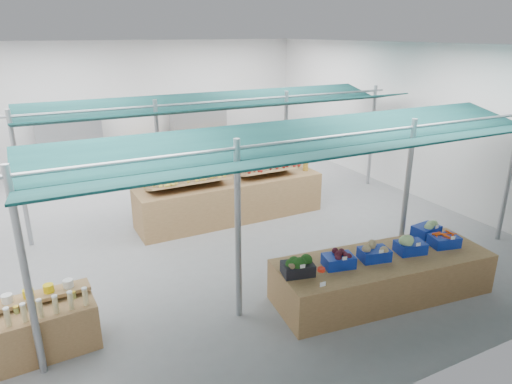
{
  "coord_description": "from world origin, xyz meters",
  "views": [
    {
      "loc": [
        -3.7,
        -9.94,
        4.47
      ],
      "look_at": [
        0.53,
        -1.6,
        1.17
      ],
      "focal_mm": 32.0,
      "sensor_mm": 36.0,
      "label": 1
    }
  ],
  "objects_px": {
    "veg_counter": "(382,276)",
    "fruit_counter": "(231,200)",
    "bottle_shelf": "(37,328)",
    "crate_stack": "(405,259)",
    "vendor_left": "(170,178)",
    "vendor_right": "(234,169)"
  },
  "relations": [
    {
      "from": "fruit_counter",
      "to": "vendor_right",
      "type": "distance_m",
      "value": 1.33
    },
    {
      "from": "bottle_shelf",
      "to": "veg_counter",
      "type": "height_order",
      "value": "bottle_shelf"
    },
    {
      "from": "vendor_left",
      "to": "vendor_right",
      "type": "bearing_deg",
      "value": 179.4
    },
    {
      "from": "vendor_right",
      "to": "fruit_counter",
      "type": "bearing_deg",
      "value": 60.79
    },
    {
      "from": "veg_counter",
      "to": "vendor_right",
      "type": "distance_m",
      "value": 5.6
    },
    {
      "from": "veg_counter",
      "to": "fruit_counter",
      "type": "height_order",
      "value": "fruit_counter"
    },
    {
      "from": "crate_stack",
      "to": "vendor_right",
      "type": "relative_size",
      "value": 0.32
    },
    {
      "from": "veg_counter",
      "to": "crate_stack",
      "type": "height_order",
      "value": "veg_counter"
    },
    {
      "from": "bottle_shelf",
      "to": "veg_counter",
      "type": "bearing_deg",
      "value": -14.43
    },
    {
      "from": "fruit_counter",
      "to": "vendor_right",
      "type": "bearing_deg",
      "value": 60.79
    },
    {
      "from": "bottle_shelf",
      "to": "fruit_counter",
      "type": "relative_size",
      "value": 0.36
    },
    {
      "from": "bottle_shelf",
      "to": "vendor_right",
      "type": "bearing_deg",
      "value": 37.51
    },
    {
      "from": "vendor_left",
      "to": "vendor_right",
      "type": "height_order",
      "value": "same"
    },
    {
      "from": "veg_counter",
      "to": "bottle_shelf",
      "type": "bearing_deg",
      "value": 175.21
    },
    {
      "from": "veg_counter",
      "to": "fruit_counter",
      "type": "bearing_deg",
      "value": 108.3
    },
    {
      "from": "bottle_shelf",
      "to": "crate_stack",
      "type": "bearing_deg",
      "value": -9.36
    },
    {
      "from": "vendor_left",
      "to": "crate_stack",
      "type": "bearing_deg",
      "value": 120.25
    },
    {
      "from": "vendor_right",
      "to": "vendor_left",
      "type": "bearing_deg",
      "value": -0.6
    },
    {
      "from": "veg_counter",
      "to": "fruit_counter",
      "type": "distance_m",
      "value": 4.56
    },
    {
      "from": "fruit_counter",
      "to": "crate_stack",
      "type": "height_order",
      "value": "fruit_counter"
    },
    {
      "from": "veg_counter",
      "to": "crate_stack",
      "type": "bearing_deg",
      "value": 29.37
    },
    {
      "from": "bottle_shelf",
      "to": "fruit_counter",
      "type": "xyz_separation_m",
      "value": [
        4.59,
        3.37,
        0.1
      ]
    }
  ]
}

